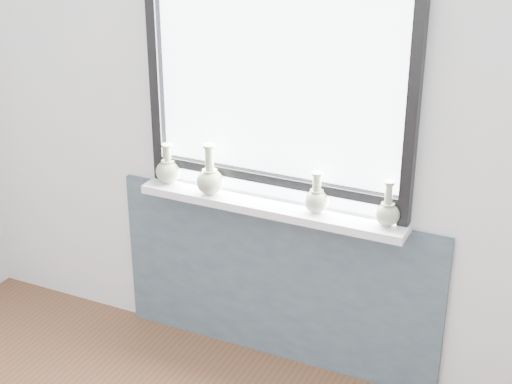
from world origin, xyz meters
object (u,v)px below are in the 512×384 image
at_px(vase_d, 387,212).
at_px(vase_a, 168,170).
at_px(vase_b, 210,179).
at_px(windowsill, 270,207).
at_px(vase_c, 316,199).

bearing_deg(vase_d, vase_a, 179.93).
bearing_deg(vase_b, vase_a, 172.48).
distance_m(windowsill, vase_d, 0.57).
distance_m(vase_c, vase_d, 0.33).
bearing_deg(vase_d, vase_c, -179.33).
relative_size(windowsill, vase_b, 5.26).
bearing_deg(vase_d, vase_b, -177.90).
distance_m(vase_b, vase_c, 0.54).
bearing_deg(windowsill, vase_a, 179.15).
distance_m(vase_a, vase_b, 0.25).
height_order(vase_a, vase_c, vase_a).
bearing_deg(vase_c, windowsill, -179.23).
height_order(vase_b, vase_d, vase_b).
bearing_deg(vase_a, vase_b, -7.52).
xyz_separation_m(vase_a, vase_c, (0.79, -0.01, -0.00)).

